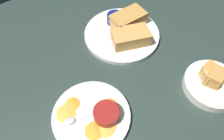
{
  "coord_description": "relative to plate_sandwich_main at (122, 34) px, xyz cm",
  "views": [
    {
      "loc": [
        34.17,
        34.7,
        59.0
      ],
      "look_at": [
        11.69,
        3.02,
        3.0
      ],
      "focal_mm": 33.93,
      "sensor_mm": 36.0,
      "label": 1
    }
  ],
  "objects": [
    {
      "name": "ground_plane",
      "position": [
        1.78,
        9.55,
        -2.3
      ],
      "size": [
        110.0,
        110.0,
        3.0
      ],
      "primitive_type": "cube",
      "color": "#283833"
    },
    {
      "name": "plantain_chip_scatter",
      "position": [
        26.36,
        21.88,
        1.1
      ],
      "size": [
        19.17,
        18.96,
        0.6
      ],
      "color": "gold",
      "rests_on": "plate_chips_companion"
    },
    {
      "name": "spoon_by_gravy_ramekin",
      "position": [
        31.6,
        19.78,
        1.16
      ],
      "size": [
        9.88,
        4.19,
        0.8
      ],
      "color": "silver",
      "rests_on": "plate_chips_companion"
    },
    {
      "name": "ramekin_light_gravy",
      "position": [
        23.51,
        23.99,
        2.54
      ],
      "size": [
        7.44,
        7.44,
        3.21
      ],
      "color": "maroon",
      "rests_on": "plate_chips_companion"
    },
    {
      "name": "spoon_by_dark_ramekin",
      "position": [
        -0.17,
        -1.16,
        1.16
      ],
      "size": [
        3.6,
        9.94,
        0.8
      ],
      "color": "silver",
      "rests_on": "plate_sandwich_main"
    },
    {
      "name": "plate_sandwich_main",
      "position": [
        0.0,
        0.0,
        0.0
      ],
      "size": [
        28.2,
        28.2,
        1.6
      ],
      "primitive_type": "cylinder",
      "color": "white",
      "rests_on": "ground_plane"
    },
    {
      "name": "sandwich_half_far",
      "position": [
        -4.76,
        -2.46,
        3.2
      ],
      "size": [
        13.34,
        7.75,
        4.8
      ],
      "color": "#C68C42",
      "rests_on": "plate_sandwich_main"
    },
    {
      "name": "sandwich_half_near",
      "position": [
        0.25,
        5.35,
        3.2
      ],
      "size": [
        14.88,
        11.71,
        4.8
      ],
      "color": "tan",
      "rests_on": "plate_sandwich_main"
    },
    {
      "name": "ramekin_dark_sauce",
      "position": [
        -1.29,
        -6.21,
        2.75
      ],
      "size": [
        6.23,
        6.23,
        3.62
      ],
      "color": "navy",
      "rests_on": "plate_sandwich_main"
    },
    {
      "name": "plate_chips_companion",
      "position": [
        26.93,
        21.14,
        0.0
      ],
      "size": [
        22.81,
        22.81,
        1.6
      ],
      "primitive_type": "cylinder",
      "color": "white",
      "rests_on": "ground_plane"
    },
    {
      "name": "bread_basket_rear",
      "position": [
        -9.59,
        34.25,
        1.59
      ],
      "size": [
        17.78,
        17.78,
        7.41
      ],
      "color": "silver",
      "rests_on": "ground_plane"
    }
  ]
}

